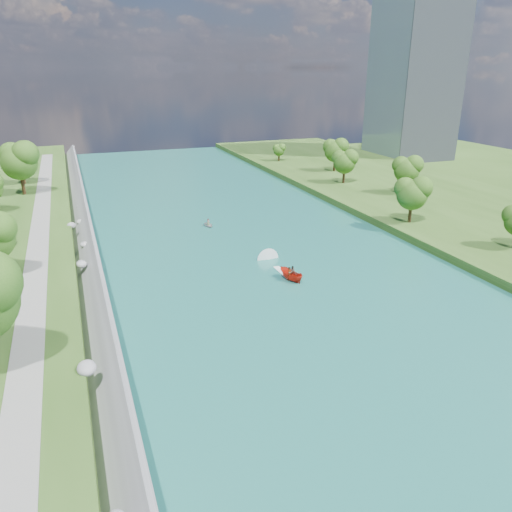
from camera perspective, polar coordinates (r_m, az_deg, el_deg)
name	(u,v)px	position (r m, az deg, el deg)	size (l,w,h in m)	color
ground	(319,317)	(62.40, 7.25, -6.98)	(260.00, 260.00, 0.00)	#2D5119
river_water	(261,262)	(78.95, 0.57, -0.66)	(55.00, 240.00, 0.10)	#19604F
berm_east	(503,225)	(106.18, 26.39, 3.19)	(44.00, 240.00, 1.50)	#2D5119
riprap_bank	(89,275)	(73.06, -18.52, -2.12)	(4.16, 236.00, 4.50)	slate
riverside_path	(36,269)	(73.29, -23.86, -1.32)	(3.00, 200.00, 0.10)	gray
office_tower	(416,64)	(180.28, 17.77, 20.19)	(22.00, 22.00, 60.00)	gray
trees_east	(433,190)	(103.78, 19.59, 7.14)	(19.32, 139.31, 11.78)	#264E14
motorboat	(287,272)	(73.15, 3.58, -1.83)	(3.60, 19.12, 2.19)	red
raft	(208,224)	(96.97, -5.46, 3.61)	(2.39, 3.17, 1.48)	gray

